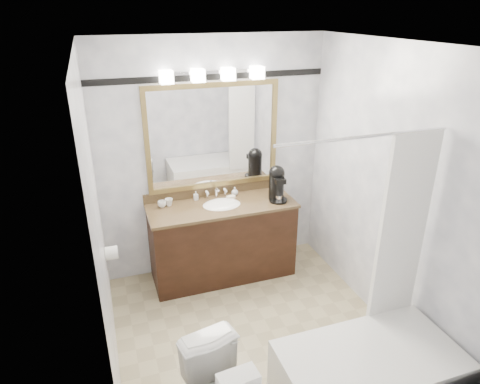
% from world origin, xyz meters
% --- Properties ---
extents(room, '(2.42, 2.62, 2.52)m').
position_xyz_m(room, '(0.00, 0.00, 1.25)').
color(room, tan).
rests_on(room, ground).
extents(vanity, '(1.53, 0.58, 0.97)m').
position_xyz_m(vanity, '(0.00, 1.02, 0.44)').
color(vanity, black).
rests_on(vanity, ground).
extents(mirror, '(1.40, 0.04, 1.10)m').
position_xyz_m(mirror, '(0.00, 1.28, 1.50)').
color(mirror, olive).
rests_on(mirror, room).
extents(vanity_light_bar, '(1.02, 0.14, 0.12)m').
position_xyz_m(vanity_light_bar, '(0.00, 1.23, 2.13)').
color(vanity_light_bar, silver).
rests_on(vanity_light_bar, room).
extents(accent_stripe, '(2.40, 0.01, 0.06)m').
position_xyz_m(accent_stripe, '(0.00, 1.29, 2.10)').
color(accent_stripe, black).
rests_on(accent_stripe, room).
extents(bathtub, '(1.30, 0.75, 1.96)m').
position_xyz_m(bathtub, '(0.55, -0.90, 0.28)').
color(bathtub, white).
rests_on(bathtub, ground).
extents(tp_roll, '(0.11, 0.12, 0.12)m').
position_xyz_m(tp_roll, '(-1.14, 0.66, 0.70)').
color(tp_roll, white).
rests_on(tp_roll, room).
extents(tissue_box, '(0.25, 0.15, 0.10)m').
position_xyz_m(tissue_box, '(-0.55, -1.12, 0.77)').
color(tissue_box, white).
rests_on(tissue_box, toilet).
extents(coffee_maker, '(0.19, 0.24, 0.37)m').
position_xyz_m(coffee_maker, '(0.59, 0.96, 1.04)').
color(coffee_maker, black).
rests_on(coffee_maker, vanity).
extents(cup_left, '(0.10, 0.10, 0.07)m').
position_xyz_m(cup_left, '(-0.59, 1.15, 0.88)').
color(cup_left, white).
rests_on(cup_left, vanity).
extents(cup_right, '(0.08, 0.08, 0.07)m').
position_xyz_m(cup_right, '(-0.52, 1.17, 0.89)').
color(cup_right, white).
rests_on(cup_right, vanity).
extents(soap_bottle_a, '(0.05, 0.05, 0.09)m').
position_xyz_m(soap_bottle_a, '(-0.22, 1.22, 0.90)').
color(soap_bottle_a, white).
rests_on(soap_bottle_a, vanity).
extents(soap_bottle_b, '(0.10, 0.10, 0.09)m').
position_xyz_m(soap_bottle_b, '(0.20, 1.20, 0.90)').
color(soap_bottle_b, white).
rests_on(soap_bottle_b, vanity).
extents(soap_bar, '(0.10, 0.07, 0.03)m').
position_xyz_m(soap_bar, '(0.14, 1.13, 0.86)').
color(soap_bar, beige).
rests_on(soap_bar, vanity).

